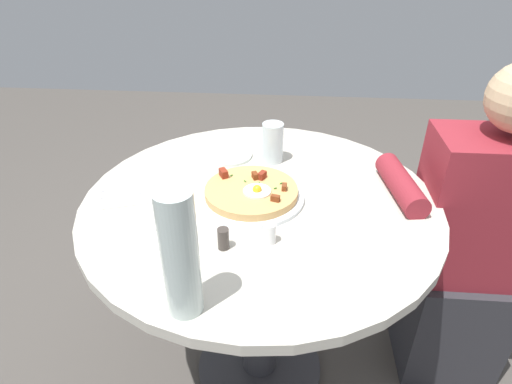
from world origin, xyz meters
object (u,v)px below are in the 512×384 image
pizza_plate (251,195)px  water_glass (273,143)px  knife (133,187)px  water_bottle (180,255)px  breakfast_pizza (252,190)px  salt_shaker (270,233)px  pepper_shaker (223,239)px  bread_plate (229,155)px  person_seated (469,256)px  dining_table (260,248)px  fork (133,193)px

pizza_plate → water_glass: 0.24m
knife → water_bottle: water_bottle is taller
breakfast_pizza → salt_shaker: 0.21m
pizza_plate → pepper_shaker: pepper_shaker is taller
breakfast_pizza → water_glass: water_glass is taller
bread_plate → person_seated: bearing=-10.6°
pizza_plate → bread_plate: pizza_plate is taller
pizza_plate → water_glass: water_glass is taller
water_bottle → salt_shaker: 0.30m
bread_plate → water_glass: 0.16m
water_glass → dining_table: bearing=-95.4°
pizza_plate → salt_shaker: 0.21m
fork → water_glass: water_glass is taller
fork → salt_shaker: salt_shaker is taller
person_seated → knife: (-1.05, -0.08, 0.26)m
water_bottle → pepper_shaker: bearing=75.9°
person_seated → breakfast_pizza: bearing=-172.1°
breakfast_pizza → knife: size_ratio=1.46×
breakfast_pizza → fork: breakfast_pizza is taller
water_glass → salt_shaker: bearing=-87.9°
dining_table → knife: 0.42m
water_glass → breakfast_pizza: bearing=-101.8°
breakfast_pizza → knife: 0.35m
dining_table → salt_shaker: (0.04, -0.19, 0.21)m
knife → pepper_shaker: (0.30, -0.25, 0.02)m
pizza_plate → knife: bearing=177.3°
salt_shaker → pepper_shaker: size_ratio=0.98×
fork → person_seated: bearing=-12.5°
bread_plate → salt_shaker: size_ratio=2.85×
knife → salt_shaker: 0.47m
dining_table → pizza_plate: (-0.03, 0.00, 0.19)m
pepper_shaker → pizza_plate: bearing=78.5°
pizza_plate → knife: size_ratio=1.67×
pizza_plate → bread_plate: 0.26m
breakfast_pizza → dining_table: bearing=-10.7°
breakfast_pizza → salt_shaker: (0.06, -0.20, 0.00)m
dining_table → pizza_plate: 0.19m
person_seated → fork: (-1.04, -0.11, 0.26)m
person_seated → pizza_plate: bearing=-172.1°
fork → bread_plate: bearing=28.8°
dining_table → water_bottle: water_bottle is taller
fork → water_bottle: 0.49m
bread_plate → water_bottle: size_ratio=0.56×
water_glass → bread_plate: bearing=173.3°
salt_shaker → pepper_shaker: 0.11m
dining_table → breakfast_pizza: (-0.03, 0.00, 0.21)m
dining_table → water_glass: water_glass is taller
pizza_plate → fork: pizza_plate is taller
knife → salt_shaker: (0.41, -0.21, 0.02)m
breakfast_pizza → pepper_shaker: bearing=-101.6°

